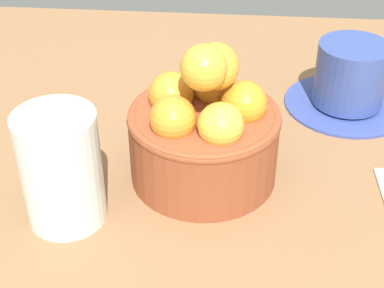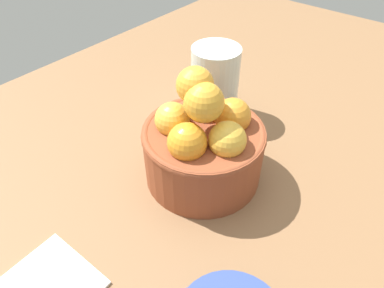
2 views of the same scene
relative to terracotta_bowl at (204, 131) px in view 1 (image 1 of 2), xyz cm
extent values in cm
cube|color=brown|center=(-0.02, 0.01, -7.35)|extent=(131.71, 81.38, 4.14)
cylinder|color=brown|center=(-0.02, 0.01, -1.66)|extent=(14.26, 14.26, 7.23)
torus|color=brown|center=(-0.02, 0.01, 1.56)|extent=(14.46, 14.46, 1.00)
sphere|color=orange|center=(3.60, 0.58, 2.84)|extent=(4.32, 4.32, 4.32)
sphere|color=gold|center=(0.56, 3.64, 2.84)|extent=(4.15, 4.15, 4.15)
sphere|color=orange|center=(-3.29, 1.69, 2.84)|extent=(4.33, 4.33, 4.33)
sphere|color=orange|center=(-2.63, -2.58, 2.84)|extent=(4.22, 4.22, 4.22)
sphere|color=gold|center=(1.63, -3.26, 2.84)|extent=(4.12, 4.12, 4.12)
sphere|color=gold|center=(0.88, 0.62, 6.51)|extent=(4.30, 4.30, 4.30)
sphere|color=gold|center=(-0.16, -1.30, 7.38)|extent=(4.13, 4.13, 4.13)
cylinder|color=#364690|center=(15.78, 14.67, -4.98)|extent=(14.32, 14.32, 0.60)
cylinder|color=#33478C|center=(15.78, 14.67, -1.08)|extent=(8.11, 8.11, 7.20)
cylinder|color=silver|center=(-11.88, -7.06, 0.08)|extent=(7.07, 7.07, 10.72)
camera|label=1|loc=(2.84, -46.05, 30.95)|focal=55.00mm
camera|label=2|loc=(24.65, 18.47, 26.74)|focal=32.33mm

